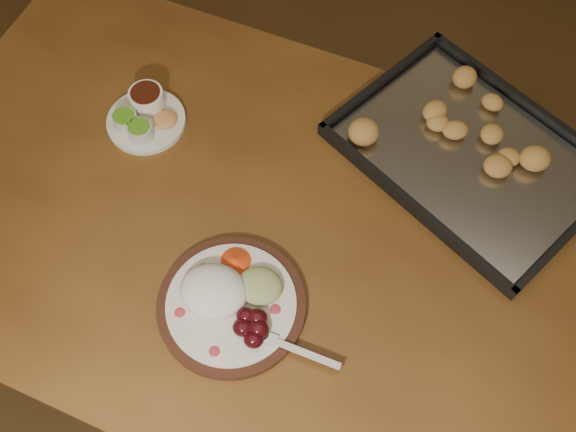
% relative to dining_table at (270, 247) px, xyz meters
% --- Properties ---
extents(ground, '(4.00, 4.00, 0.00)m').
position_rel_dining_table_xyz_m(ground, '(-0.05, -0.27, -0.65)').
color(ground, brown).
rests_on(ground, ground).
extents(dining_table, '(1.61, 1.10, 0.75)m').
position_rel_dining_table_xyz_m(dining_table, '(0.00, 0.00, 0.00)').
color(dining_table, brown).
rests_on(dining_table, ground).
extents(dinner_plate, '(0.34, 0.27, 0.06)m').
position_rel_dining_table_xyz_m(dinner_plate, '(-0.02, -0.17, 0.12)').
color(dinner_plate, '#32170E').
rests_on(dinner_plate, dining_table).
extents(condiment_saucer, '(0.16, 0.16, 0.06)m').
position_rel_dining_table_xyz_m(condiment_saucer, '(-0.31, 0.17, 0.12)').
color(condiment_saucer, silver).
rests_on(condiment_saucer, dining_table).
extents(baking_tray, '(0.62, 0.58, 0.05)m').
position_rel_dining_table_xyz_m(baking_tray, '(0.35, 0.25, 0.11)').
color(baking_tray, black).
rests_on(baking_tray, dining_table).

